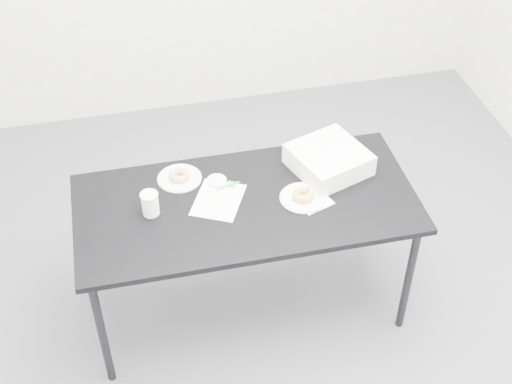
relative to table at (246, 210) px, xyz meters
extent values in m
plane|color=#535358|center=(0.04, -0.13, -0.66)|extent=(4.00, 4.00, 0.00)
cube|color=black|center=(0.00, 0.00, 0.04)|extent=(1.56, 0.74, 0.03)
cylinder|color=black|center=(-0.72, -0.30, -0.32)|extent=(0.04, 0.04, 0.68)
cylinder|color=black|center=(-0.72, 0.31, -0.32)|extent=(0.04, 0.04, 0.68)
cylinder|color=black|center=(0.72, -0.31, -0.32)|extent=(0.04, 0.04, 0.68)
cylinder|color=black|center=(0.72, 0.30, -0.32)|extent=(0.04, 0.04, 0.68)
cube|color=white|center=(-0.12, 0.04, 0.05)|extent=(0.30, 0.32, 0.00)
cube|color=green|center=(-0.04, 0.13, 0.06)|extent=(0.06, 0.06, 0.00)
cylinder|color=#0C8883|center=(-0.06, 0.12, 0.06)|extent=(0.12, 0.04, 0.01)
cube|color=white|center=(0.30, -0.06, 0.06)|extent=(0.19, 0.19, 0.00)
cylinder|color=white|center=(0.26, -0.04, 0.06)|extent=(0.21, 0.21, 0.01)
torus|color=gold|center=(0.26, -0.04, 0.08)|extent=(0.12, 0.12, 0.03)
cylinder|color=white|center=(-0.27, 0.23, 0.06)|extent=(0.21, 0.21, 0.01)
torus|color=gold|center=(-0.27, 0.23, 0.08)|extent=(0.12, 0.12, 0.03)
cylinder|color=white|center=(-0.43, 0.02, 0.11)|extent=(0.07, 0.07, 0.11)
cylinder|color=silver|center=(-0.10, 0.16, 0.06)|extent=(0.09, 0.09, 0.01)
cube|color=white|center=(0.43, 0.14, 0.11)|extent=(0.41, 0.41, 0.11)
camera|label=1|loc=(-0.50, -2.34, 2.23)|focal=50.00mm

